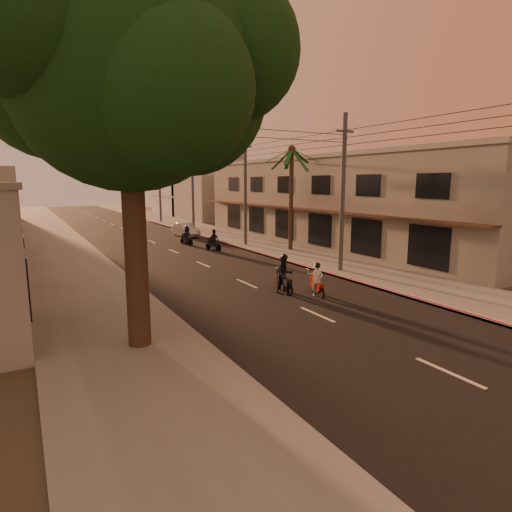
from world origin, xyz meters
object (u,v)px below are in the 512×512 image
Objects in this scene: broadleaf_tree at (139,69)px; scooter_mid_a at (284,275)px; scooter_far_a at (187,236)px; palm_tree at (292,155)px; scooter_red at (317,281)px; parked_car at (186,230)px; scooter_mid_b at (214,241)px.

scooter_mid_a is (7.34, 3.42, -7.62)m from broadleaf_tree.
scooter_mid_a is at bearing -110.40° from scooter_far_a.
scooter_mid_a is (-7.27, -10.43, -6.30)m from palm_tree.
scooter_red is 0.97× the size of scooter_far_a.
scooter_red is 1.59m from scooter_mid_a.
parked_car is (1.78, 5.31, -0.10)m from scooter_far_a.
scooter_mid_a is (-1.03, 1.21, 0.15)m from scooter_red.
scooter_mid_b reaches higher than scooter_red.
palm_tree is at bearing -75.41° from parked_car.
broadleaf_tree is 20.63m from scooter_mid_b.
scooter_mid_a is 0.48× the size of parked_car.
parked_car is (1.05, 9.29, -0.12)m from scooter_mid_b.
scooter_mid_a reaches higher than scooter_far_a.
scooter_mid_a is 17.26m from scooter_far_a.
scooter_mid_a is 1.13× the size of scooter_mid_b.
scooter_mid_b is at bearing -95.49° from scooter_far_a.
palm_tree reaches higher than scooter_mid_b.
scooter_mid_a is at bearing -102.20° from parked_car.
palm_tree is 8.67m from scooter_mid_b.
parked_car is (2.13, 23.72, -0.06)m from scooter_red.
broadleaf_tree is at bearing -137.19° from scooter_mid_b.
scooter_mid_a reaches higher than parked_car.
palm_tree reaches higher than parked_car.
broadleaf_tree is 11.12m from scooter_mid_a.
scooter_far_a is 5.60m from parked_car.
palm_tree is 5.00× the size of scooter_far_a.
scooter_mid_a is at bearing -116.65° from scooter_mid_b.
scooter_mid_a reaches higher than scooter_mid_b.
scooter_mid_a is 13.39m from scooter_mid_b.
scooter_mid_b reaches higher than scooter_far_a.
scooter_mid_b is at bearing 89.46° from scooter_mid_a.
broadleaf_tree reaches higher than scooter_mid_a.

